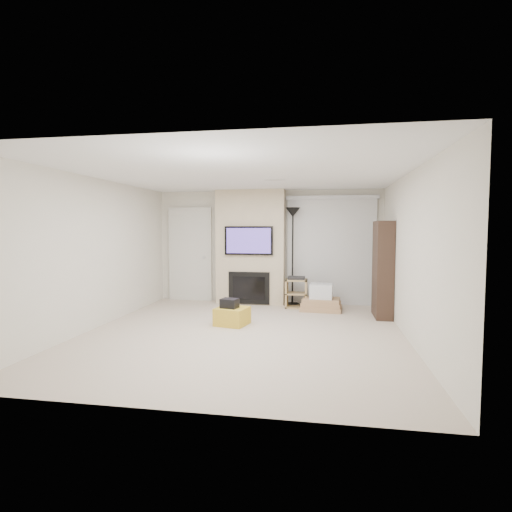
% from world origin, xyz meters
% --- Properties ---
extents(floor, '(5.00, 5.50, 0.00)m').
position_xyz_m(floor, '(0.00, 0.00, 0.00)').
color(floor, beige).
rests_on(floor, ground).
extents(ceiling, '(5.00, 5.50, 0.00)m').
position_xyz_m(ceiling, '(0.00, 0.00, 2.50)').
color(ceiling, white).
rests_on(ceiling, wall_back).
extents(wall_back, '(5.00, 0.00, 2.50)m').
position_xyz_m(wall_back, '(0.00, 2.75, 1.25)').
color(wall_back, silver).
rests_on(wall_back, ground).
extents(wall_front, '(5.00, 0.00, 2.50)m').
position_xyz_m(wall_front, '(0.00, -2.75, 1.25)').
color(wall_front, silver).
rests_on(wall_front, ground).
extents(wall_left, '(0.00, 5.50, 2.50)m').
position_xyz_m(wall_left, '(-2.50, 0.00, 1.25)').
color(wall_left, silver).
rests_on(wall_left, ground).
extents(wall_right, '(0.00, 5.50, 2.50)m').
position_xyz_m(wall_right, '(2.50, 0.00, 1.25)').
color(wall_right, silver).
rests_on(wall_right, ground).
extents(hvac_vent, '(0.35, 0.18, 0.01)m').
position_xyz_m(hvac_vent, '(0.40, 0.80, 2.50)').
color(hvac_vent, silver).
rests_on(hvac_vent, ceiling).
extents(ottoman, '(0.60, 0.60, 0.30)m').
position_xyz_m(ottoman, '(-0.30, 0.53, 0.15)').
color(ottoman, gold).
rests_on(ottoman, floor).
extents(black_bag, '(0.32, 0.28, 0.16)m').
position_xyz_m(black_bag, '(-0.34, 0.49, 0.38)').
color(black_bag, black).
rests_on(black_bag, ottoman).
extents(fireplace_wall, '(1.50, 0.47, 2.50)m').
position_xyz_m(fireplace_wall, '(-0.35, 2.54, 1.24)').
color(fireplace_wall, beige).
rests_on(fireplace_wall, floor).
extents(entry_door, '(1.02, 0.11, 2.14)m').
position_xyz_m(entry_door, '(-1.80, 2.71, 1.05)').
color(entry_door, silver).
rests_on(entry_door, floor).
extents(vertical_blinds, '(1.98, 0.10, 2.37)m').
position_xyz_m(vertical_blinds, '(1.40, 2.70, 1.27)').
color(vertical_blinds, silver).
rests_on(vertical_blinds, floor).
extents(floor_lamp, '(0.31, 0.31, 2.11)m').
position_xyz_m(floor_lamp, '(0.58, 2.49, 1.66)').
color(floor_lamp, black).
rests_on(floor_lamp, floor).
extents(av_stand, '(0.45, 0.38, 0.66)m').
position_xyz_m(av_stand, '(0.69, 2.21, 0.35)').
color(av_stand, tan).
rests_on(av_stand, floor).
extents(box_stack, '(0.85, 0.67, 0.54)m').
position_xyz_m(box_stack, '(1.20, 2.02, 0.21)').
color(box_stack, tan).
rests_on(box_stack, floor).
extents(bookshelf, '(0.30, 0.80, 1.80)m').
position_xyz_m(bookshelf, '(2.34, 1.62, 0.90)').
color(bookshelf, '#2F2018').
rests_on(bookshelf, floor).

